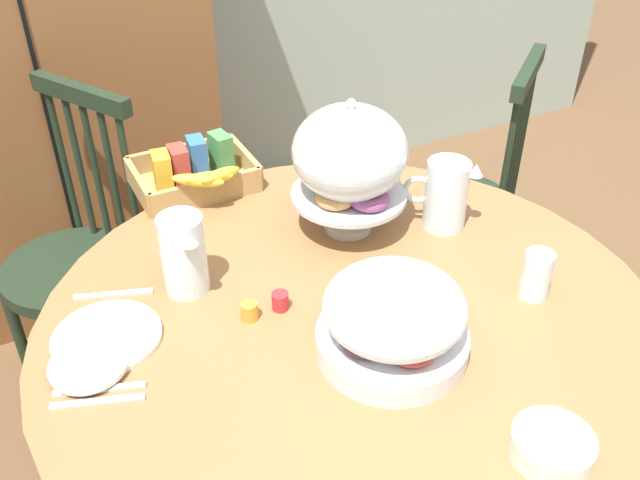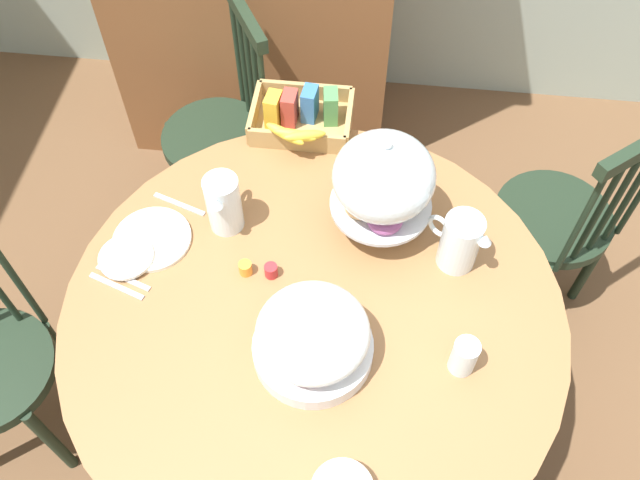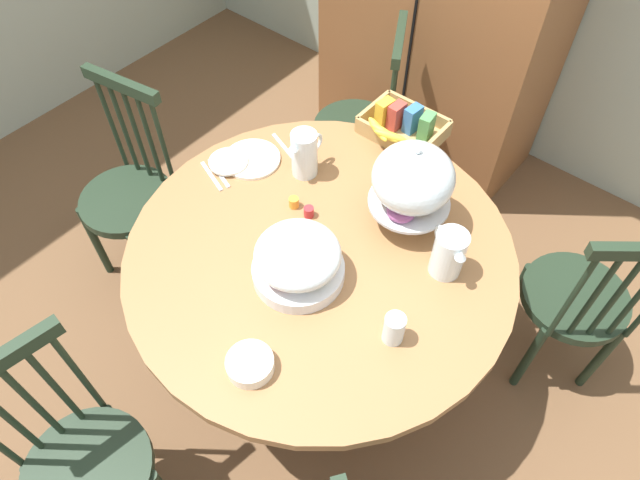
{
  "view_description": "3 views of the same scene",
  "coord_description": "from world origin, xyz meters",
  "px_view_note": "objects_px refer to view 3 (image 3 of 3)",
  "views": [
    {
      "loc": [
        -0.64,
        -0.89,
        1.72
      ],
      "look_at": [
        -0.07,
        0.22,
        0.84
      ],
      "focal_mm": 39.58,
      "sensor_mm": 36.0,
      "label": 1
    },
    {
      "loc": [
        0.05,
        -0.79,
        2.28
      ],
      "look_at": [
        -0.07,
        0.22,
        0.84
      ],
      "focal_mm": 37.75,
      "sensor_mm": 36.0,
      "label": 2
    },
    {
      "loc": [
        0.67,
        -0.83,
        2.27
      ],
      "look_at": [
        -0.07,
        0.07,
        0.79
      ],
      "focal_mm": 31.88,
      "sensor_mm": 36.0,
      "label": 3
    }
  ],
  "objects_px": {
    "dining_table": "(320,280)",
    "orange_juice_pitcher": "(448,255)",
    "fruit_platter_covered": "(298,260)",
    "milk_pitcher": "(305,155)",
    "windsor_chair_facing_door": "(360,129)",
    "pastry_stand_with_dome": "(413,181)",
    "windsor_chair_host_seat": "(84,465)",
    "cereal_basket": "(402,125)",
    "drinking_glass": "(394,329)",
    "windsor_chair_by_cabinet": "(577,302)",
    "windsor_chair_far_side": "(131,196)",
    "cereal_bowl": "(250,364)",
    "china_plate_large": "(252,159)",
    "china_plate_small": "(228,161)"
  },
  "relations": [
    {
      "from": "dining_table",
      "to": "orange_juice_pitcher",
      "type": "distance_m",
      "value": 0.5
    },
    {
      "from": "fruit_platter_covered",
      "to": "milk_pitcher",
      "type": "distance_m",
      "value": 0.48
    },
    {
      "from": "windsor_chair_facing_door",
      "to": "pastry_stand_with_dome",
      "type": "relative_size",
      "value": 2.83
    },
    {
      "from": "windsor_chair_facing_door",
      "to": "pastry_stand_with_dome",
      "type": "height_order",
      "value": "pastry_stand_with_dome"
    },
    {
      "from": "dining_table",
      "to": "windsor_chair_host_seat",
      "type": "distance_m",
      "value": 0.97
    },
    {
      "from": "windsor_chair_facing_door",
      "to": "cereal_basket",
      "type": "distance_m",
      "value": 0.51
    },
    {
      "from": "fruit_platter_covered",
      "to": "windsor_chair_host_seat",
      "type": "bearing_deg",
      "value": -102.56
    },
    {
      "from": "fruit_platter_covered",
      "to": "drinking_glass",
      "type": "relative_size",
      "value": 2.73
    },
    {
      "from": "windsor_chair_by_cabinet",
      "to": "cereal_basket",
      "type": "bearing_deg",
      "value": 175.8
    },
    {
      "from": "windsor_chair_facing_door",
      "to": "windsor_chair_host_seat",
      "type": "distance_m",
      "value": 1.82
    },
    {
      "from": "windsor_chair_far_side",
      "to": "fruit_platter_covered",
      "type": "height_order",
      "value": "windsor_chair_far_side"
    },
    {
      "from": "milk_pitcher",
      "to": "cereal_bowl",
      "type": "relative_size",
      "value": 1.32
    },
    {
      "from": "windsor_chair_by_cabinet",
      "to": "cereal_basket",
      "type": "height_order",
      "value": "windsor_chair_by_cabinet"
    },
    {
      "from": "orange_juice_pitcher",
      "to": "drinking_glass",
      "type": "distance_m",
      "value": 0.32
    },
    {
      "from": "china_plate_large",
      "to": "cereal_bowl",
      "type": "height_order",
      "value": "cereal_bowl"
    },
    {
      "from": "fruit_platter_covered",
      "to": "drinking_glass",
      "type": "height_order",
      "value": "fruit_platter_covered"
    },
    {
      "from": "fruit_platter_covered",
      "to": "orange_juice_pitcher",
      "type": "relative_size",
      "value": 1.71
    },
    {
      "from": "windsor_chair_far_side",
      "to": "windsor_chair_host_seat",
      "type": "distance_m",
      "value": 1.13
    },
    {
      "from": "windsor_chair_by_cabinet",
      "to": "china_plate_small",
      "type": "relative_size",
      "value": 6.5
    },
    {
      "from": "orange_juice_pitcher",
      "to": "china_plate_small",
      "type": "xyz_separation_m",
      "value": [
        -0.89,
        -0.1,
        -0.06
      ]
    },
    {
      "from": "dining_table",
      "to": "windsor_chair_by_cabinet",
      "type": "relative_size",
      "value": 1.36
    },
    {
      "from": "orange_juice_pitcher",
      "to": "milk_pitcher",
      "type": "relative_size",
      "value": 0.95
    },
    {
      "from": "fruit_platter_covered",
      "to": "milk_pitcher",
      "type": "height_order",
      "value": "milk_pitcher"
    },
    {
      "from": "windsor_chair_far_side",
      "to": "dining_table",
      "type": "bearing_deg",
      "value": 7.91
    },
    {
      "from": "windsor_chair_host_seat",
      "to": "china_plate_small",
      "type": "height_order",
      "value": "windsor_chair_host_seat"
    },
    {
      "from": "windsor_chair_facing_door",
      "to": "windsor_chair_by_cabinet",
      "type": "bearing_deg",
      "value": -12.28
    },
    {
      "from": "windsor_chair_far_side",
      "to": "drinking_glass",
      "type": "xyz_separation_m",
      "value": [
        1.34,
        0.01,
        0.34
      ]
    },
    {
      "from": "windsor_chair_far_side",
      "to": "china_plate_large",
      "type": "height_order",
      "value": "windsor_chair_far_side"
    },
    {
      "from": "windsor_chair_by_cabinet",
      "to": "fruit_platter_covered",
      "type": "relative_size",
      "value": 3.25
    },
    {
      "from": "china_plate_small",
      "to": "windsor_chair_by_cabinet",
      "type": "bearing_deg",
      "value": 21.01
    },
    {
      "from": "orange_juice_pitcher",
      "to": "cereal_basket",
      "type": "relative_size",
      "value": 0.56
    },
    {
      "from": "windsor_chair_by_cabinet",
      "to": "windsor_chair_far_side",
      "type": "relative_size",
      "value": 1.0
    },
    {
      "from": "milk_pitcher",
      "to": "cereal_basket",
      "type": "height_order",
      "value": "milk_pitcher"
    },
    {
      "from": "orange_juice_pitcher",
      "to": "drinking_glass",
      "type": "xyz_separation_m",
      "value": [
        0.01,
        -0.32,
        -0.02
      ]
    },
    {
      "from": "dining_table",
      "to": "china_plate_large",
      "type": "height_order",
      "value": "china_plate_large"
    },
    {
      "from": "fruit_platter_covered",
      "to": "cereal_basket",
      "type": "bearing_deg",
      "value": 99.73
    },
    {
      "from": "orange_juice_pitcher",
      "to": "drinking_glass",
      "type": "bearing_deg",
      "value": -87.42
    },
    {
      "from": "windsor_chair_far_side",
      "to": "windsor_chair_by_cabinet",
      "type": "bearing_deg",
      "value": 22.71
    },
    {
      "from": "fruit_platter_covered",
      "to": "china_plate_small",
      "type": "bearing_deg",
      "value": 158.03
    },
    {
      "from": "china_plate_large",
      "to": "pastry_stand_with_dome",
      "type": "bearing_deg",
      "value": 11.37
    },
    {
      "from": "windsor_chair_by_cabinet",
      "to": "china_plate_small",
      "type": "bearing_deg",
      "value": -158.99
    },
    {
      "from": "windsor_chair_facing_door",
      "to": "milk_pitcher",
      "type": "height_order",
      "value": "windsor_chair_facing_door"
    },
    {
      "from": "cereal_basket",
      "to": "windsor_chair_host_seat",
      "type": "bearing_deg",
      "value": -91.77
    },
    {
      "from": "cereal_basket",
      "to": "china_plate_small",
      "type": "xyz_separation_m",
      "value": [
        -0.41,
        -0.56,
        -0.03
      ]
    },
    {
      "from": "cereal_basket",
      "to": "china_plate_small",
      "type": "bearing_deg",
      "value": -126.03
    },
    {
      "from": "dining_table",
      "to": "cereal_bowl",
      "type": "height_order",
      "value": "cereal_bowl"
    },
    {
      "from": "dining_table",
      "to": "china_plate_small",
      "type": "distance_m",
      "value": 0.57
    },
    {
      "from": "china_plate_large",
      "to": "dining_table",
      "type": "bearing_deg",
      "value": -19.11
    },
    {
      "from": "orange_juice_pitcher",
      "to": "fruit_platter_covered",
      "type": "bearing_deg",
      "value": -137.54
    },
    {
      "from": "china_plate_small",
      "to": "fruit_platter_covered",
      "type": "bearing_deg",
      "value": -21.97
    }
  ]
}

